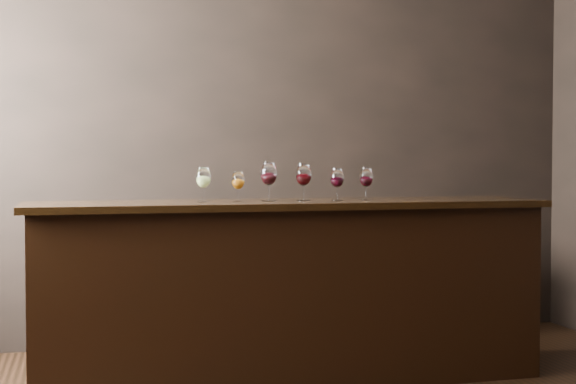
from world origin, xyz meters
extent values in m
cube|color=black|center=(0.00, 2.25, 1.40)|extent=(5.00, 0.02, 2.80)
cube|color=black|center=(0.11, 1.13, 0.49)|extent=(2.81, 0.64, 0.98)
cube|color=black|center=(0.11, 1.13, 1.00)|extent=(2.91, 0.70, 0.04)
cube|color=black|center=(0.28, 2.03, 0.39)|extent=(2.16, 0.40, 0.78)
cylinder|color=white|center=(-0.38, 1.13, 1.02)|extent=(0.07, 0.07, 0.00)
cylinder|color=white|center=(-0.38, 1.13, 1.06)|extent=(0.01, 0.01, 0.07)
ellipsoid|color=white|center=(-0.38, 1.13, 1.15)|extent=(0.08, 0.08, 0.12)
cylinder|color=white|center=(-0.38, 1.13, 1.21)|extent=(0.06, 0.06, 0.01)
ellipsoid|color=#C7D871|center=(-0.38, 1.13, 1.14)|extent=(0.06, 0.06, 0.05)
cylinder|color=white|center=(-0.19, 1.14, 1.02)|extent=(0.06, 0.06, 0.00)
cylinder|color=white|center=(-0.19, 1.14, 1.06)|extent=(0.01, 0.01, 0.06)
ellipsoid|color=white|center=(-0.19, 1.14, 1.14)|extent=(0.07, 0.07, 0.10)
cylinder|color=white|center=(-0.19, 1.14, 1.18)|extent=(0.05, 0.05, 0.01)
ellipsoid|color=#BE640D|center=(-0.19, 1.14, 1.12)|extent=(0.06, 0.06, 0.05)
cylinder|color=white|center=(-0.01, 1.16, 1.02)|extent=(0.08, 0.08, 0.00)
cylinder|color=white|center=(-0.01, 1.16, 1.07)|extent=(0.01, 0.01, 0.08)
ellipsoid|color=white|center=(-0.01, 1.16, 1.17)|extent=(0.09, 0.09, 0.13)
cylinder|color=white|center=(-0.01, 1.16, 1.23)|extent=(0.07, 0.07, 0.01)
ellipsoid|color=black|center=(-0.01, 1.16, 1.15)|extent=(0.07, 0.07, 0.06)
cylinder|color=white|center=(0.19, 1.15, 1.02)|extent=(0.07, 0.07, 0.00)
cylinder|color=white|center=(0.19, 1.15, 1.06)|extent=(0.01, 0.01, 0.08)
ellipsoid|color=white|center=(0.19, 1.15, 1.17)|extent=(0.09, 0.09, 0.13)
cylinder|color=white|center=(0.19, 1.15, 1.22)|extent=(0.07, 0.07, 0.01)
ellipsoid|color=black|center=(0.19, 1.15, 1.15)|extent=(0.07, 0.07, 0.06)
cylinder|color=white|center=(0.38, 1.11, 1.02)|extent=(0.07, 0.07, 0.00)
cylinder|color=white|center=(0.38, 1.11, 1.06)|extent=(0.01, 0.01, 0.07)
ellipsoid|color=white|center=(0.38, 1.11, 1.15)|extent=(0.08, 0.08, 0.11)
cylinder|color=white|center=(0.38, 1.11, 1.20)|extent=(0.06, 0.06, 0.01)
ellipsoid|color=black|center=(0.38, 1.11, 1.13)|extent=(0.06, 0.06, 0.05)
cylinder|color=white|center=(0.57, 1.15, 1.02)|extent=(0.07, 0.07, 0.00)
cylinder|color=white|center=(0.57, 1.15, 1.06)|extent=(0.01, 0.01, 0.07)
ellipsoid|color=white|center=(0.57, 1.15, 1.15)|extent=(0.08, 0.08, 0.11)
cylinder|color=white|center=(0.57, 1.15, 1.20)|extent=(0.06, 0.06, 0.01)
ellipsoid|color=black|center=(0.57, 1.15, 1.13)|extent=(0.06, 0.06, 0.05)
camera|label=1|loc=(-1.05, -3.20, 1.23)|focal=50.00mm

